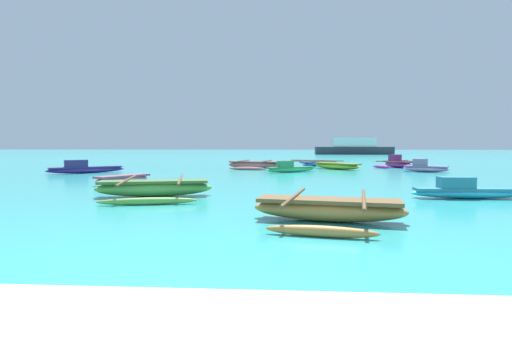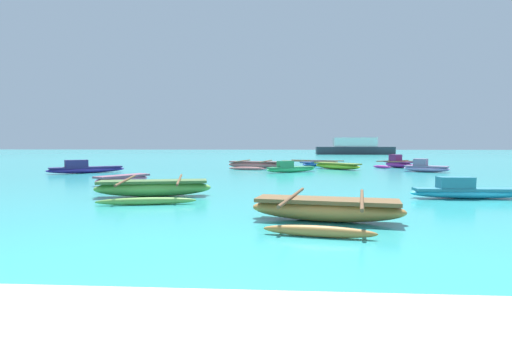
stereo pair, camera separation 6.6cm
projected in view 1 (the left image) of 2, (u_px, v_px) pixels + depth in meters
moored_boat_0 at (290, 168)px, 22.90m from camera, size 3.04×2.12×0.67m
moored_boat_1 at (397, 163)px, 27.49m from camera, size 3.61×3.07×0.91m
moored_boat_2 at (313, 163)px, 29.81m from camera, size 4.93×3.92×0.40m
moored_boat_3 at (254, 165)px, 26.52m from camera, size 3.68×3.93×0.53m
moored_boat_4 at (328, 209)px, 8.31m from camera, size 3.28×3.50×0.53m
moored_boat_5 at (425, 167)px, 23.16m from camera, size 2.57×1.96×0.77m
moored_boat_6 at (154, 188)px, 12.25m from camera, size 3.62×4.18×0.55m
moored_boat_7 at (468, 191)px, 11.81m from camera, size 3.52×0.63×0.64m
moored_boat_8 at (84, 168)px, 22.20m from camera, size 3.65×2.95×0.75m
moored_boat_9 at (123, 179)px, 15.95m from camera, size 1.87×2.44×0.37m
moored_boat_10 at (337, 166)px, 25.63m from camera, size 3.02×3.21×0.41m
distant_ferry at (354, 148)px, 64.11m from camera, size 12.24×2.69×2.69m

